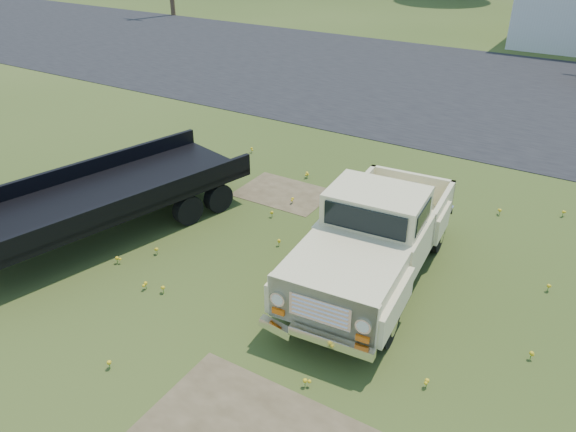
{
  "coord_description": "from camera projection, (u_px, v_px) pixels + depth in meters",
  "views": [
    {
      "loc": [
        4.63,
        -7.17,
        6.29
      ],
      "look_at": [
        -0.35,
        1.0,
        1.0
      ],
      "focal_mm": 35.0,
      "sensor_mm": 36.0,
      "label": 1
    }
  ],
  "objects": [
    {
      "name": "ground",
      "position": [
        276.0,
        289.0,
        10.51
      ],
      "size": [
        140.0,
        140.0,
        0.0
      ],
      "primitive_type": "plane",
      "color": "#2F4215",
      "rests_on": "ground"
    },
    {
      "name": "dirt_patch_b",
      "position": [
        284.0,
        193.0,
        14.04
      ],
      "size": [
        2.2,
        1.6,
        0.01
      ],
      "primitive_type": "cube",
      "color": "#4B3F28",
      "rests_on": "ground"
    },
    {
      "name": "flatbed_trailer",
      "position": [
        100.0,
        191.0,
        11.98
      ],
      "size": [
        4.08,
        7.44,
        1.93
      ],
      "primitive_type": null,
      "rotation": [
        0.0,
        0.0,
        -0.26
      ],
      "color": "black",
      "rests_on": "ground"
    },
    {
      "name": "vintage_pickup_truck",
      "position": [
        374.0,
        236.0,
        10.35
      ],
      "size": [
        2.44,
        5.4,
        1.91
      ],
      "primitive_type": null,
      "rotation": [
        0.0,
        0.0,
        0.08
      ],
      "color": "#CEC78A",
      "rests_on": "ground"
    },
    {
      "name": "asphalt_lot",
      "position": [
        484.0,
        92.0,
        21.72
      ],
      "size": [
        90.0,
        14.0,
        0.02
      ],
      "primitive_type": "cube",
      "color": "black",
      "rests_on": "ground"
    }
  ]
}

